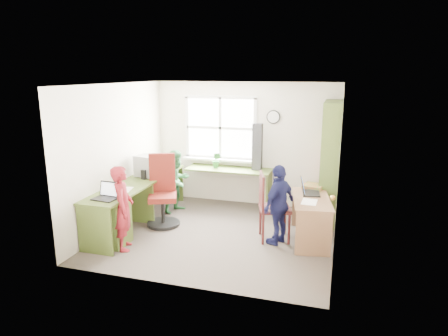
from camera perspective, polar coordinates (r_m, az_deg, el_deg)
name	(u,v)px	position (r m, az deg, el deg)	size (l,w,h in m)	color
room	(222,160)	(6.33, -0.30, 1.15)	(3.64, 3.44, 2.44)	#413933
l_desk	(138,205)	(6.69, -12.17, -5.24)	(2.38, 2.95, 0.75)	#4C6026
right_desk	(311,210)	(6.35, 12.30, -5.85)	(0.73, 1.26, 0.69)	brown
bookshelf	(330,165)	(7.18, 14.91, 0.43)	(0.30, 1.02, 2.10)	#4C6026
swivel_chair	(163,195)	(6.95, -8.75, -3.79)	(0.74, 0.74, 1.22)	black
wooden_chair	(270,204)	(6.25, 6.54, -5.16)	(0.58, 0.58, 1.07)	#431716
crt_monitor	(148,166)	(7.25, -10.79, 0.32)	(0.45, 0.42, 0.39)	#939397
laptop_left	(107,195)	(6.17, -16.38, -3.68)	(0.37, 0.32, 0.24)	black
laptop_right	(308,190)	(6.49, 11.86, -3.12)	(0.35, 0.40, 0.25)	black
speaker_a	(144,174)	(7.11, -11.33, -0.89)	(0.10, 0.10, 0.17)	black
speaker_b	(159,167)	(7.58, -9.28, 0.19)	(0.12, 0.12, 0.19)	black
cd_tower	(257,147)	(7.60, 4.79, 3.03)	(0.18, 0.16, 0.89)	black
game_box	(313,186)	(6.82, 12.66, -2.58)	(0.37, 0.37, 0.06)	red
paper_a	(124,190)	(6.56, -14.04, -3.01)	(0.28, 0.35, 0.00)	white
paper_b	(309,202)	(6.11, 12.09, -4.75)	(0.23, 0.32, 0.00)	white
potted_plant	(216,160)	(7.76, -1.08, 1.12)	(0.17, 0.14, 0.31)	#2D7032
person_red	(123,208)	(6.06, -14.25, -5.57)	(0.46, 0.30, 1.27)	maroon
person_green	(177,181)	(7.52, -6.68, -1.87)	(0.57, 0.45, 1.18)	#307940
person_navy	(279,205)	(6.12, 7.87, -5.21)	(0.73, 0.30, 1.24)	#161845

